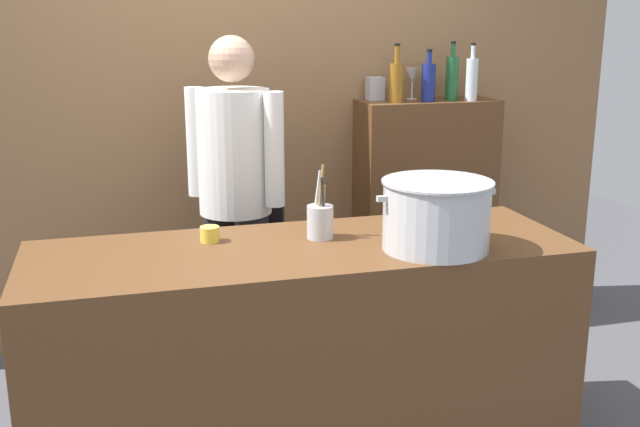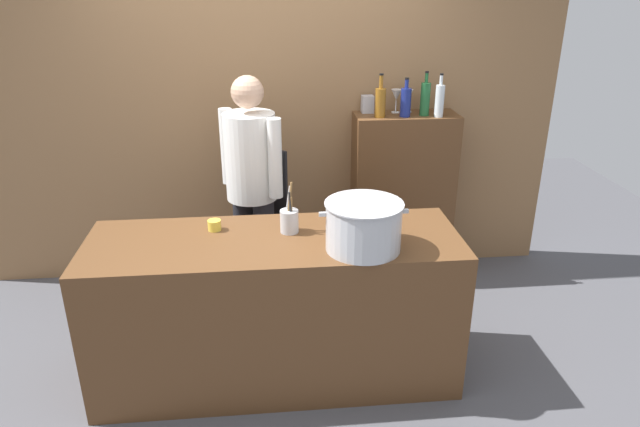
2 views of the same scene
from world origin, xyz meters
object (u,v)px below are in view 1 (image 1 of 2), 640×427
Objects in this scene: utensil_crock at (320,220)px; wine_bottle_clear at (472,79)px; stockpot_large at (436,215)px; wine_bottle_cobalt at (428,81)px; wine_bottle_amber at (396,81)px; butter_jar at (210,234)px; wine_bottle_green at (452,77)px; wine_glass_tall at (427,77)px; wine_glass_short at (412,76)px; spice_tin_silver at (375,88)px; chef at (236,186)px.

wine_bottle_clear is (1.13, 1.01, 0.44)m from utensil_crock.
wine_bottle_cobalt is (0.51, 1.29, 0.37)m from stockpot_large.
wine_bottle_clear is (0.42, -0.03, 0.01)m from wine_bottle_amber.
utensil_crock reaches higher than butter_jar.
butter_jar is 0.24× the size of wine_bottle_amber.
wine_bottle_green is (-0.09, 0.06, 0.00)m from wine_bottle_clear.
butter_jar is at bearing -140.73° from wine_glass_tall.
wine_glass_short is (-0.04, 0.13, 0.02)m from wine_bottle_cobalt.
wine_bottle_cobalt is at bearing -110.53° from wine_glass_tall.
wine_bottle_amber reaches higher than wine_glass_tall.
wine_glass_short is 0.22m from spice_tin_silver.
utensil_crock is 1.51m from wine_glass_short.
wine_bottle_green is 2.53× the size of spice_tin_silver.
stockpot_large is at bearing -111.69° from wine_bottle_cobalt.
spice_tin_silver is at bearing 79.57° from stockpot_large.
wine_glass_short is (-0.09, -0.01, 0.01)m from wine_glass_tall.
stockpot_large is 1.52m from wine_bottle_green.
chef is at bearing 121.45° from stockpot_large.
wine_bottle_amber is 1.00× the size of wine_bottle_clear.
wine_bottle_clear is at bearing -32.33° from wine_bottle_green.
wine_glass_tall is at bearing -2.00° from spice_tin_silver.
chef is at bearing -167.74° from wine_bottle_clear.
wine_bottle_green is 1.90× the size of wine_glass_tall.
stockpot_large is at bearing 165.37° from chef.
wine_bottle_cobalt is (1.10, 0.33, 0.44)m from chef.
wine_bottle_green is (1.46, 1.00, 0.49)m from butter_jar.
wine_bottle_green is 1.84× the size of wine_glass_short.
wine_bottle_clear is (0.24, -0.03, 0.01)m from wine_bottle_cobalt.
chef is at bearing -164.46° from wine_bottle_green.
stockpot_large is 3.76× the size of spice_tin_silver.
chef is at bearing -157.98° from wine_glass_tall.
stockpot_large is 0.46m from utensil_crock.
wine_bottle_clear is 0.32m from wine_glass_short.
stockpot_large is 6.22× the size of butter_jar.
spice_tin_silver is at bearing 158.82° from wine_bottle_clear.
wine_glass_short is (-0.28, 0.16, 0.01)m from wine_bottle_clear.
wine_glass_tall is (1.37, 1.12, 0.48)m from butter_jar.
wine_bottle_amber is 0.18m from wine_bottle_cobalt.
utensil_crock is 0.93× the size of wine_bottle_green.
wine_bottle_green reaches higher than spice_tin_silver.
stockpot_large is at bearing -108.44° from wine_glass_short.
wine_bottle_green is at bearing -29.44° from wine_glass_short.
wine_bottle_amber is 0.17m from spice_tin_silver.
wine_glass_tall is at bearing 127.77° from wine_bottle_green.
chef is at bearing -163.57° from wine_bottle_cobalt.
wine_bottle_green reaches higher than stockpot_large.
wine_bottle_green is (0.33, 0.02, 0.01)m from wine_bottle_amber.
wine_bottle_clear reaches higher than butter_jar.
wine_bottle_cobalt reaches higher than stockpot_large.
spice_tin_silver is (-0.21, 0.03, -0.06)m from wine_glass_short.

